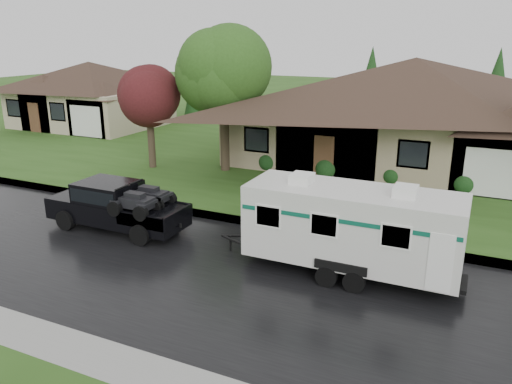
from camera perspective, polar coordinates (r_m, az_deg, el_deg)
ground at (r=16.37m, az=2.23°, el=-7.28°), size 140.00×140.00×0.00m
road at (r=14.73m, az=-0.82°, el=-10.24°), size 140.00×8.00×0.01m
curb at (r=18.27m, az=4.97°, el=-4.36°), size 140.00×0.50×0.15m
lawn at (r=30.07m, az=13.36°, el=3.99°), size 140.00×26.00×0.15m
house_main at (r=27.98m, az=18.02°, el=9.96°), size 19.44×10.80×6.90m
house_far at (r=40.55m, az=-18.28°, el=11.16°), size 10.80×8.64×5.80m
tree_left_green at (r=25.25m, az=-3.73°, el=13.53°), size 4.33×4.33×7.16m
tree_red at (r=26.50m, az=-12.16°, el=10.20°), size 3.06×3.06×5.07m
shrub_row at (r=24.14m, az=15.27°, el=1.98°), size 13.60×1.00×1.00m
pickup_truck at (r=18.97m, az=-15.86°, el=-1.35°), size 5.30×2.01×1.77m
travel_trailer at (r=14.83m, az=10.91°, el=-3.78°), size 6.54×2.30×2.93m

